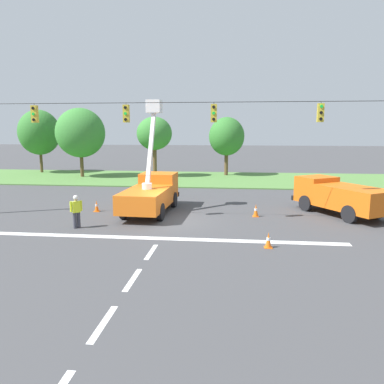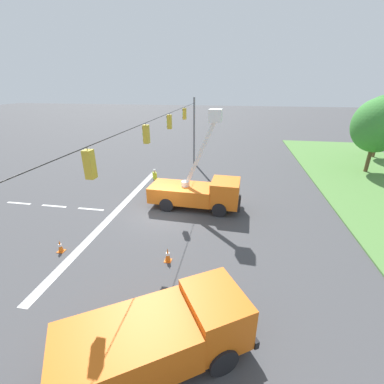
{
  "view_description": "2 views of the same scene",
  "coord_description": "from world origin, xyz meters",
  "px_view_note": "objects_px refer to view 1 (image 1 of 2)",
  "views": [
    {
      "loc": [
        3.41,
        -20.53,
        5.19
      ],
      "look_at": [
        0.85,
        2.71,
        1.24
      ],
      "focal_mm": 35.0,
      "sensor_mm": 36.0,
      "label": 1
    },
    {
      "loc": [
        15.28,
        4.69,
        8.44
      ],
      "look_at": [
        -1.67,
        1.74,
        1.2
      ],
      "focal_mm": 24.0,
      "sensor_mm": 36.0,
      "label": 2
    }
  ],
  "objects_px": {
    "traffic_cone_lane_edge_a": "(256,210)",
    "tree_far_west": "(39,132)",
    "tree_centre": "(154,134)",
    "utility_truck_bucket_lift": "(151,191)",
    "tree_west": "(80,133)",
    "road_worker": "(76,210)",
    "traffic_cone_foreground_left": "(268,240)",
    "tree_east": "(227,137)",
    "utility_truck_support_near": "(339,196)",
    "traffic_cone_mid_left": "(97,206)"
  },
  "relations": [
    {
      "from": "utility_truck_support_near",
      "to": "road_worker",
      "type": "bearing_deg",
      "value": -161.9
    },
    {
      "from": "utility_truck_bucket_lift",
      "to": "traffic_cone_mid_left",
      "type": "xyz_separation_m",
      "value": [
        -3.49,
        -0.32,
        -0.98
      ]
    },
    {
      "from": "tree_west",
      "to": "traffic_cone_mid_left",
      "type": "height_order",
      "value": "tree_west"
    },
    {
      "from": "tree_centre",
      "to": "traffic_cone_mid_left",
      "type": "bearing_deg",
      "value": -90.6
    },
    {
      "from": "tree_far_west",
      "to": "traffic_cone_foreground_left",
      "type": "relative_size",
      "value": 10.43
    },
    {
      "from": "road_worker",
      "to": "traffic_cone_mid_left",
      "type": "relative_size",
      "value": 2.47
    },
    {
      "from": "tree_far_west",
      "to": "traffic_cone_foreground_left",
      "type": "xyz_separation_m",
      "value": [
        24.24,
        -25.9,
        -4.43
      ]
    },
    {
      "from": "traffic_cone_lane_edge_a",
      "to": "tree_far_west",
      "type": "bearing_deg",
      "value": 140.32
    },
    {
      "from": "tree_west",
      "to": "traffic_cone_lane_edge_a",
      "type": "bearing_deg",
      "value": -43.12
    },
    {
      "from": "utility_truck_bucket_lift",
      "to": "traffic_cone_lane_edge_a",
      "type": "distance_m",
      "value": 6.58
    },
    {
      "from": "tree_far_west",
      "to": "utility_truck_support_near",
      "type": "bearing_deg",
      "value": -32.89
    },
    {
      "from": "tree_west",
      "to": "traffic_cone_mid_left",
      "type": "xyz_separation_m",
      "value": [
        7.61,
        -16.16,
        -4.41
      ]
    },
    {
      "from": "tree_east",
      "to": "utility_truck_bucket_lift",
      "type": "bearing_deg",
      "value": -102.86
    },
    {
      "from": "traffic_cone_lane_edge_a",
      "to": "traffic_cone_mid_left",
      "type": "bearing_deg",
      "value": 178.24
    },
    {
      "from": "traffic_cone_foreground_left",
      "to": "traffic_cone_lane_edge_a",
      "type": "xyz_separation_m",
      "value": [
        -0.21,
        5.96,
        0.03
      ]
    },
    {
      "from": "tree_centre",
      "to": "traffic_cone_foreground_left",
      "type": "distance_m",
      "value": 25.8
    },
    {
      "from": "tree_far_west",
      "to": "tree_centre",
      "type": "distance_m",
      "value": 14.46
    },
    {
      "from": "traffic_cone_foreground_left",
      "to": "utility_truck_support_near",
      "type": "bearing_deg",
      "value": 55.46
    },
    {
      "from": "tree_centre",
      "to": "utility_truck_bucket_lift",
      "type": "relative_size",
      "value": 0.92
    },
    {
      "from": "tree_far_west",
      "to": "utility_truck_support_near",
      "type": "distance_m",
      "value": 34.85
    },
    {
      "from": "road_worker",
      "to": "traffic_cone_foreground_left",
      "type": "bearing_deg",
      "value": -13.17
    },
    {
      "from": "tree_east",
      "to": "road_worker",
      "type": "height_order",
      "value": "tree_east"
    },
    {
      "from": "tree_east",
      "to": "utility_truck_support_near",
      "type": "relative_size",
      "value": 1.01
    },
    {
      "from": "tree_centre",
      "to": "utility_truck_support_near",
      "type": "height_order",
      "value": "tree_centre"
    },
    {
      "from": "utility_truck_bucket_lift",
      "to": "traffic_cone_foreground_left",
      "type": "distance_m",
      "value": 9.44
    },
    {
      "from": "tree_east",
      "to": "traffic_cone_foreground_left",
      "type": "relative_size",
      "value": 9.12
    },
    {
      "from": "road_worker",
      "to": "utility_truck_bucket_lift",
      "type": "bearing_deg",
      "value": 54.29
    },
    {
      "from": "tree_centre",
      "to": "traffic_cone_foreground_left",
      "type": "height_order",
      "value": "tree_centre"
    },
    {
      "from": "tree_east",
      "to": "road_worker",
      "type": "distance_m",
      "value": 24.62
    },
    {
      "from": "tree_centre",
      "to": "utility_truck_bucket_lift",
      "type": "height_order",
      "value": "utility_truck_bucket_lift"
    },
    {
      "from": "utility_truck_support_near",
      "to": "traffic_cone_foreground_left",
      "type": "bearing_deg",
      "value": -124.54
    },
    {
      "from": "tree_far_west",
      "to": "traffic_cone_foreground_left",
      "type": "distance_m",
      "value": 35.74
    },
    {
      "from": "utility_truck_support_near",
      "to": "road_worker",
      "type": "relative_size",
      "value": 3.6
    },
    {
      "from": "road_worker",
      "to": "traffic_cone_mid_left",
      "type": "height_order",
      "value": "road_worker"
    },
    {
      "from": "tree_far_west",
      "to": "tree_east",
      "type": "xyz_separation_m",
      "value": [
        21.87,
        -0.38,
        -0.42
      ]
    },
    {
      "from": "tree_east",
      "to": "traffic_cone_foreground_left",
      "type": "bearing_deg",
      "value": -84.71
    },
    {
      "from": "tree_west",
      "to": "utility_truck_bucket_lift",
      "type": "height_order",
      "value": "tree_west"
    },
    {
      "from": "tree_east",
      "to": "traffic_cone_mid_left",
      "type": "xyz_separation_m",
      "value": [
        -7.81,
        -19.25,
        -4.0
      ]
    },
    {
      "from": "traffic_cone_mid_left",
      "to": "traffic_cone_lane_edge_a",
      "type": "relative_size",
      "value": 0.94
    },
    {
      "from": "tree_far_west",
      "to": "tree_east",
      "type": "relative_size",
      "value": 1.14
    },
    {
      "from": "road_worker",
      "to": "traffic_cone_foreground_left",
      "type": "xyz_separation_m",
      "value": [
        9.78,
        -2.29,
        -0.65
      ]
    },
    {
      "from": "utility_truck_bucket_lift",
      "to": "utility_truck_support_near",
      "type": "distance_m",
      "value": 11.57
    },
    {
      "from": "traffic_cone_mid_left",
      "to": "utility_truck_bucket_lift",
      "type": "bearing_deg",
      "value": 5.27
    },
    {
      "from": "tree_centre",
      "to": "traffic_cone_lane_edge_a",
      "type": "xyz_separation_m",
      "value": [
        9.79,
        -17.43,
        -4.29
      ]
    },
    {
      "from": "tree_centre",
      "to": "tree_east",
      "type": "distance_m",
      "value": 7.93
    },
    {
      "from": "tree_far_west",
      "to": "traffic_cone_lane_edge_a",
      "type": "distance_m",
      "value": 31.53
    },
    {
      "from": "tree_centre",
      "to": "traffic_cone_foreground_left",
      "type": "bearing_deg",
      "value": -66.86
    },
    {
      "from": "tree_centre",
      "to": "utility_truck_support_near",
      "type": "distance_m",
      "value": 22.35
    },
    {
      "from": "traffic_cone_foreground_left",
      "to": "tree_far_west",
      "type": "bearing_deg",
      "value": 133.1
    },
    {
      "from": "tree_west",
      "to": "tree_centre",
      "type": "relative_size",
      "value": 1.14
    }
  ]
}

